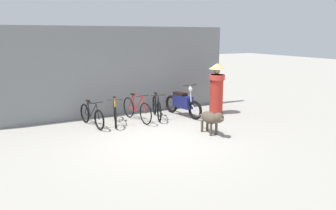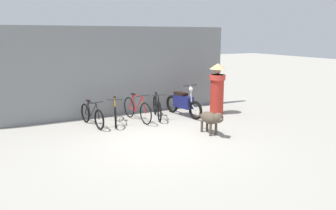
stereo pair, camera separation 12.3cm
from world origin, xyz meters
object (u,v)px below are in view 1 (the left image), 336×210
(bicycle_2, at_px, (137,110))
(stray_dog, at_px, (211,118))
(bicycle_3, at_px, (157,108))
(motorcycle, at_px, (183,103))
(bicycle_1, at_px, (115,113))
(person_in_robes, at_px, (216,87))
(bicycle_0, at_px, (92,116))

(bicycle_2, height_order, stray_dog, bicycle_2)
(bicycle_3, relative_size, motorcycle, 0.87)
(bicycle_1, bearing_deg, bicycle_3, 108.26)
(bicycle_1, height_order, person_in_robes, person_in_robes)
(bicycle_1, relative_size, bicycle_2, 0.92)
(stray_dog, bearing_deg, bicycle_3, -167.36)
(bicycle_0, relative_size, motorcycle, 0.87)
(bicycle_0, xyz_separation_m, motorcycle, (3.10, -0.19, 0.12))
(bicycle_3, bearing_deg, motorcycle, 96.41)
(bicycle_1, relative_size, stray_dog, 1.30)
(motorcycle, bearing_deg, stray_dog, -19.57)
(bicycle_3, bearing_deg, stray_dog, 30.04)
(bicycle_1, distance_m, motorcycle, 2.38)
(bicycle_0, bearing_deg, motorcycle, 76.98)
(bicycle_2, height_order, person_in_robes, person_in_robes)
(bicycle_0, xyz_separation_m, person_in_robes, (4.31, -0.44, 0.61))
(person_in_robes, bearing_deg, bicycle_2, -22.92)
(bicycle_1, bearing_deg, person_in_robes, 100.99)
(bicycle_0, distance_m, motorcycle, 3.11)
(bicycle_2, xyz_separation_m, bicycle_3, (0.74, 0.04, -0.02))
(bicycle_2, relative_size, bicycle_3, 1.10)
(bicycle_0, height_order, bicycle_3, bicycle_3)
(stray_dog, bearing_deg, bicycle_1, -139.63)
(stray_dog, height_order, person_in_robes, person_in_robes)
(bicycle_1, height_order, stray_dog, bicycle_1)
(motorcycle, height_order, person_in_robes, person_in_robes)
(bicycle_3, bearing_deg, bicycle_0, -73.50)
(bicycle_3, xyz_separation_m, stray_dog, (0.54, -2.35, 0.11))
(bicycle_0, bearing_deg, bicycle_1, 77.05)
(bicycle_1, bearing_deg, bicycle_0, -76.11)
(bicycle_3, relative_size, person_in_robes, 0.91)
(motorcycle, xyz_separation_m, person_in_robes, (1.21, -0.25, 0.49))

